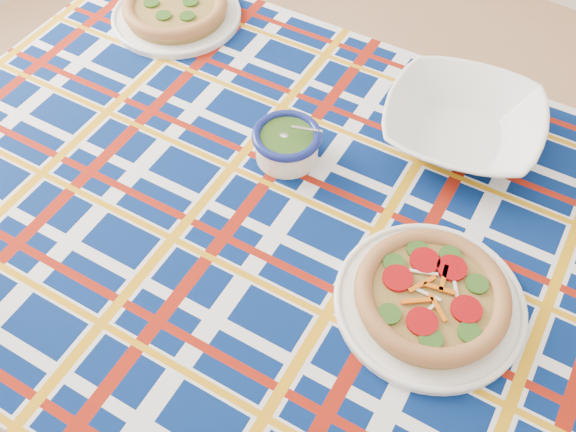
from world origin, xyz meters
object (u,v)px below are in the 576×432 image
Objects in this scene: main_focaccia_plate at (432,295)px; pesto_bowl at (287,142)px; dining_table at (324,259)px; serving_bowl at (462,125)px.

main_focaccia_plate is 0.41m from pesto_bowl.
dining_table is 5.58× the size of main_focaccia_plate.
serving_bowl is (0.09, 0.35, 0.12)m from dining_table.
main_focaccia_plate is 2.41× the size of pesto_bowl.
pesto_bowl is (-0.17, 0.11, 0.12)m from dining_table.
serving_bowl is at bearing 43.64° from pesto_bowl.
serving_bowl reaches higher than main_focaccia_plate.
main_focaccia_plate is at bearing -11.63° from dining_table.
main_focaccia_plate reaches higher than dining_table.
serving_bowl is (-0.13, 0.37, 0.01)m from main_focaccia_plate.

